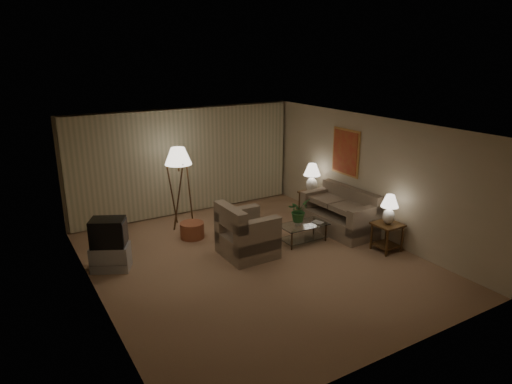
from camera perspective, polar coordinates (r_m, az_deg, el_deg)
ground at (r=9.24m, az=-0.17°, el=-8.63°), size 7.00×7.00×0.00m
room_shell at (r=9.92m, az=-4.52°, el=3.87°), size 6.04×7.02×2.72m
sofa at (r=10.74m, az=10.32°, el=-2.83°), size 1.85×1.01×0.79m
armchair at (r=9.34m, az=-1.08°, el=-5.38°), size 1.05×1.00×0.88m
side_table_near at (r=9.94m, az=16.08°, el=-4.83°), size 0.54×0.54×0.60m
side_table_far at (r=11.74m, az=6.90°, el=-0.87°), size 0.55×0.47×0.60m
table_lamp_near at (r=9.75m, az=16.35°, el=-1.78°), size 0.36×0.36×0.63m
table_lamp_far at (r=11.56m, az=7.01°, el=2.08°), size 0.43×0.43×0.74m
coffee_table at (r=10.07m, az=5.93°, el=-4.77°), size 1.06×0.58×0.41m
tv_cabinet at (r=9.24m, az=-17.71°, el=-7.79°), size 1.07×1.02×0.50m
crt_tv at (r=9.05m, az=-18.00°, el=-4.83°), size 0.98×0.95×0.53m
floor_lamp at (r=10.81m, az=-9.53°, el=0.74°), size 0.62×0.62×1.92m
ottoman at (r=10.37m, az=-7.99°, el=-4.75°), size 0.57×0.57×0.36m
vase at (r=9.90m, az=5.27°, el=-3.76°), size 0.17×0.17×0.16m
flowers at (r=9.79m, az=5.32°, el=-1.95°), size 0.55×0.51×0.50m
book at (r=10.08m, az=7.44°, el=-3.89°), size 0.23×0.27×0.02m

